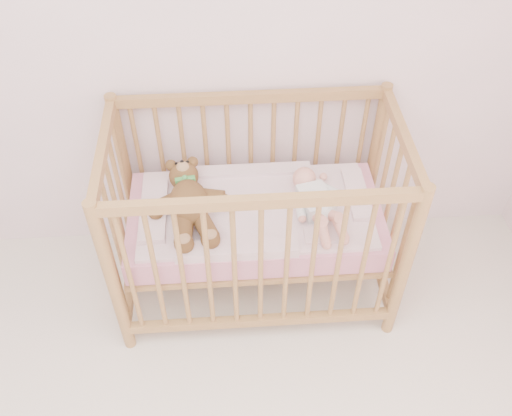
{
  "coord_description": "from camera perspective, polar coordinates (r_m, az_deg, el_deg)",
  "views": [
    {
      "loc": [
        0.34,
        -0.3,
        2.51
      ],
      "look_at": [
        0.46,
        1.55,
        0.62
      ],
      "focal_mm": 40.0,
      "sensor_mm": 36.0,
      "label": 1
    }
  ],
  "objects": [
    {
      "name": "wall_back",
      "position": [
        2.6,
        -11.5,
        18.14
      ],
      "size": [
        4.0,
        0.02,
        2.7
      ],
      "primitive_type": "cube",
      "color": "silver",
      "rests_on": "floor"
    },
    {
      "name": "crib",
      "position": [
        2.77,
        -0.07,
        -1.0
      ],
      "size": [
        1.36,
        0.76,
        1.0
      ],
      "primitive_type": null,
      "color": "#AE7B49",
      "rests_on": "floor"
    },
    {
      "name": "teddy_bear",
      "position": [
        2.66,
        -6.66,
        0.52
      ],
      "size": [
        0.49,
        0.63,
        0.16
      ],
      "primitive_type": null,
      "rotation": [
        0.0,
        0.0,
        0.16
      ],
      "color": "brown",
      "rests_on": "blanket"
    },
    {
      "name": "mattress",
      "position": [
        2.78,
        -0.07,
        -1.21
      ],
      "size": [
        1.22,
        0.62,
        0.13
      ],
      "primitive_type": "cube",
      "color": "pink",
      "rests_on": "crib"
    },
    {
      "name": "blanket",
      "position": [
        2.73,
        -0.07,
        -0.13
      ],
      "size": [
        1.1,
        0.58,
        0.06
      ],
      "primitive_type": null,
      "color": "pink",
      "rests_on": "mattress"
    },
    {
      "name": "baby",
      "position": [
        2.69,
        5.99,
        0.97
      ],
      "size": [
        0.36,
        0.56,
        0.12
      ],
      "primitive_type": null,
      "rotation": [
        0.0,
        0.0,
        0.23
      ],
      "color": "white",
      "rests_on": "blanket"
    }
  ]
}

